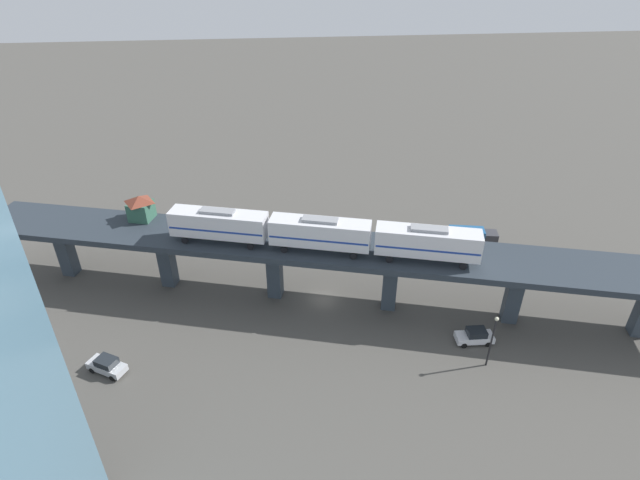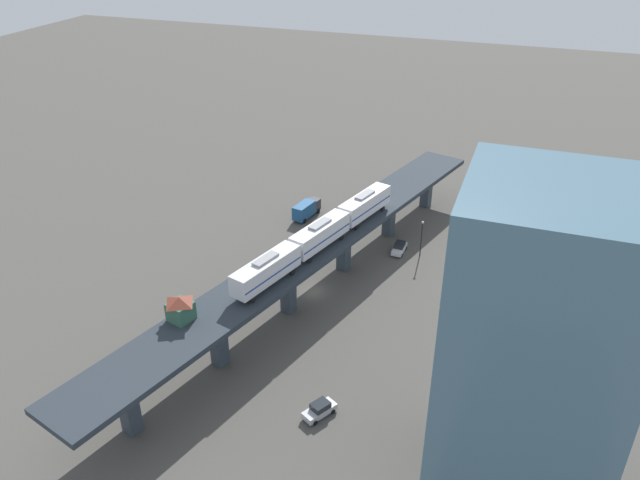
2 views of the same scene
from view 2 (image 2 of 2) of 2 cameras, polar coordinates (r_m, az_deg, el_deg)
name	(u,v)px [view 2 (image 2 of 2)]	position (r m, az deg, el deg)	size (l,w,h in m)	color
ground_plane	(314,291)	(100.73, -0.57, -4.72)	(400.00, 400.00, 0.00)	#4C4944
elevated_viaduct	(314,252)	(96.95, -0.52, -1.07)	(33.67, 90.70, 8.58)	#283039
subway_train	(320,234)	(94.05, 0.00, 0.55)	(13.04, 36.51, 4.45)	silver
signal_hut	(180,308)	(81.12, -12.66, -6.06)	(3.99, 3.99, 3.40)	#33604C
street_car_white	(399,248)	(111.66, 7.27, -0.71)	(2.10, 4.47, 1.89)	silver
street_car_silver	(320,409)	(79.05, -0.03, -15.23)	(3.74, 4.71, 1.89)	#B7BABF
delivery_truck	(306,209)	(122.54, -1.25, 2.85)	(3.68, 7.51, 3.20)	#333338
street_lamp	(422,236)	(109.51, 9.27, 0.39)	(0.44, 0.44, 6.94)	black
office_tower	(531,364)	(62.17, 18.72, -10.71)	(16.00, 16.00, 36.00)	slate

